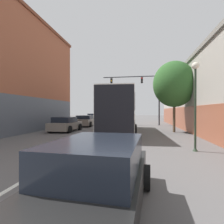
# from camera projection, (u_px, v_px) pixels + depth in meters

# --- Properties ---
(lane_center_line) EXTENTS (0.14, 40.20, 0.01)m
(lane_center_line) POSITION_uv_depth(u_px,v_px,m) (102.00, 134.00, 14.63)
(lane_center_line) COLOR silver
(lane_center_line) RESTS_ON ground_plane
(building_right_storefront) EXTENTS (7.02, 29.76, 6.67)m
(building_right_storefront) POSITION_uv_depth(u_px,v_px,m) (218.00, 96.00, 17.56)
(building_right_storefront) COLOR #9E998E
(building_right_storefront) RESTS_ON ground_plane
(bus) EXTENTS (3.21, 11.10, 3.59)m
(bus) POSITION_uv_depth(u_px,v_px,m) (120.00, 110.00, 15.82)
(bus) COLOR silver
(bus) RESTS_ON ground_plane
(hatchback_foreground) EXTENTS (2.20, 4.53, 1.37)m
(hatchback_foreground) POSITION_uv_depth(u_px,v_px,m) (94.00, 181.00, 3.21)
(hatchback_foreground) COLOR black
(hatchback_foreground) RESTS_ON ground_plane
(parked_car_left_near) EXTENTS (2.36, 4.18, 1.52)m
(parked_car_left_near) POSITION_uv_depth(u_px,v_px,m) (94.00, 119.00, 27.61)
(parked_car_left_near) COLOR silver
(parked_car_left_near) RESTS_ON ground_plane
(parked_car_left_mid) EXTENTS (2.26, 4.52, 1.37)m
(parked_car_left_mid) POSITION_uv_depth(u_px,v_px,m) (86.00, 121.00, 22.33)
(parked_car_left_mid) COLOR slate
(parked_car_left_mid) RESTS_ON ground_plane
(parked_car_left_far) EXTENTS (2.26, 3.89, 1.36)m
(parked_car_left_far) POSITION_uv_depth(u_px,v_px,m) (65.00, 124.00, 16.60)
(parked_car_left_far) COLOR slate
(parked_car_left_far) RESTS_ON ground_plane
(traffic_signal_gantry) EXTENTS (7.82, 0.36, 6.99)m
(traffic_signal_gantry) POSITION_uv_depth(u_px,v_px,m) (143.00, 88.00, 23.99)
(traffic_signal_gantry) COLOR black
(traffic_signal_gantry) RESTS_ON ground_plane
(street_lamp) EXTENTS (0.34, 0.34, 4.28)m
(street_lamp) POSITION_uv_depth(u_px,v_px,m) (195.00, 97.00, 8.35)
(street_lamp) COLOR #233323
(street_lamp) RESTS_ON ground_plane
(street_tree_near) EXTENTS (3.80, 3.42, 6.48)m
(street_tree_near) POSITION_uv_depth(u_px,v_px,m) (174.00, 84.00, 15.94)
(street_tree_near) COLOR brown
(street_tree_near) RESTS_ON ground_plane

